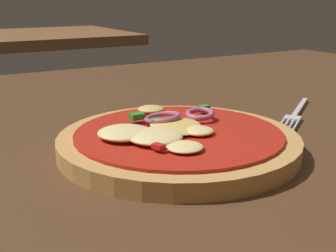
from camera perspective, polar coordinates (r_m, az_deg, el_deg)
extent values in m
cube|color=#4C301C|center=(0.49, 2.68, -3.51)|extent=(1.40, 0.99, 0.04)
cylinder|color=tan|center=(0.43, 1.34, -2.13)|extent=(0.23, 0.23, 0.02)
cylinder|color=red|center=(0.43, 1.35, -0.89)|extent=(0.20, 0.20, 0.00)
ellipsoid|color=#F4DB8E|center=(0.40, -1.64, -1.30)|extent=(0.05, 0.05, 0.01)
ellipsoid|color=#E5BC60|center=(0.50, -2.20, 2.17)|extent=(0.03, 0.03, 0.01)
ellipsoid|color=#F4DB8E|center=(0.42, 3.90, -0.60)|extent=(0.03, 0.03, 0.01)
ellipsoid|color=#E5BC60|center=(0.43, 1.48, -0.27)|extent=(0.05, 0.05, 0.01)
ellipsoid|color=#E5BC60|center=(0.44, 0.92, 0.16)|extent=(0.05, 0.05, 0.01)
ellipsoid|color=#F4DB8E|center=(0.41, -5.56, -0.83)|extent=(0.05, 0.05, 0.01)
ellipsoid|color=#F4DB8E|center=(0.38, 2.14, -2.66)|extent=(0.03, 0.03, 0.01)
torus|color=#B25984|center=(0.46, -0.86, 1.17)|extent=(0.05, 0.05, 0.01)
torus|color=#B25984|center=(0.47, 4.08, 1.55)|extent=(0.04, 0.04, 0.01)
cube|color=#2D8C28|center=(0.46, -3.99, 1.25)|extent=(0.02, 0.01, 0.01)
cube|color=#2D8C28|center=(0.45, -1.62, 0.66)|extent=(0.01, 0.01, 0.00)
cube|color=red|center=(0.37, -1.25, -2.59)|extent=(0.01, 0.01, 0.00)
cube|color=#2D8C28|center=(0.50, 4.54, 2.33)|extent=(0.01, 0.01, 0.01)
cube|color=silver|center=(0.62, 16.42, 2.23)|extent=(0.09, 0.06, 0.01)
cube|color=silver|center=(0.56, 15.54, 0.86)|extent=(0.03, 0.03, 0.01)
cube|color=silver|center=(0.53, 14.15, 0.19)|extent=(0.03, 0.02, 0.00)
cube|color=silver|center=(0.53, 14.75, 0.12)|extent=(0.03, 0.02, 0.00)
cube|color=silver|center=(0.53, 15.34, 0.05)|extent=(0.03, 0.02, 0.00)
cube|color=silver|center=(0.53, 15.94, -0.02)|extent=(0.03, 0.02, 0.00)
cube|color=brown|center=(1.86, -15.15, 10.82)|extent=(0.60, 0.57, 0.04)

